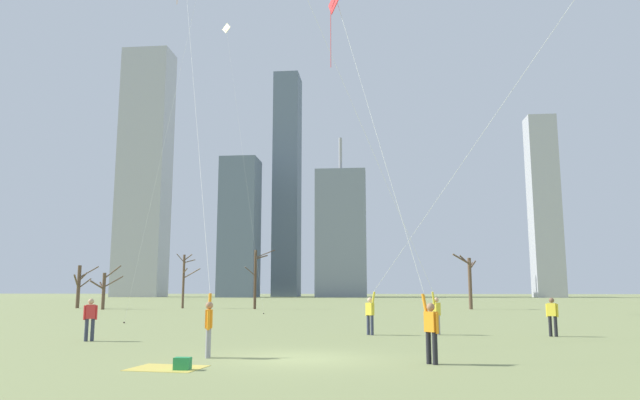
# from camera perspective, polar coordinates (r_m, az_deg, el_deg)

# --- Properties ---
(ground_plane) EXTENTS (400.00, 400.00, 0.00)m
(ground_plane) POSITION_cam_1_polar(r_m,az_deg,el_deg) (17.31, -2.00, -15.41)
(ground_plane) COLOR #848E56
(kite_flyer_foreground_right_orange) EXTENTS (5.72, 12.29, 19.95)m
(kite_flyer_foreground_right_orange) POSITION_cam_1_polar(r_m,az_deg,el_deg) (20.28, -11.69, -1.30)
(kite_flyer_foreground_right_orange) COLOR gray
(kite_flyer_foreground_right_orange) RESTS_ON ground
(kite_flyer_midfield_right_red) EXTENTS (3.27, 3.92, 12.98)m
(kite_flyer_midfield_right_red) POSITION_cam_1_polar(r_m,az_deg,el_deg) (16.94, 8.16, -2.90)
(kite_flyer_midfield_right_red) COLOR black
(kite_flyer_midfield_right_red) RESTS_ON ground
(kite_flyer_midfield_left_blue) EXTENTS (7.51, 4.82, 17.65)m
(kite_flyer_midfield_left_blue) POSITION_cam_1_polar(r_m,az_deg,el_deg) (25.24, 7.62, -1.72)
(kite_flyer_midfield_left_blue) COLOR gray
(kite_flyer_midfield_left_blue) RESTS_ON ground
(kite_flyer_far_back_purple) EXTENTS (11.16, 11.30, 17.29)m
(kite_flyer_far_back_purple) POSITION_cam_1_polar(r_m,az_deg,el_deg) (23.93, 9.68, -4.05)
(kite_flyer_far_back_purple) COLOR #33384C
(kite_flyer_far_back_purple) RESTS_ON ground
(bystander_far_off_by_trees) EXTENTS (0.45, 0.35, 1.62)m
(bystander_far_off_by_trees) POSITION_cam_1_polar(r_m,az_deg,el_deg) (26.78, 22.01, -10.49)
(bystander_far_off_by_trees) COLOR black
(bystander_far_off_by_trees) RESTS_ON ground
(bystander_watching_nearby) EXTENTS (0.45, 0.35, 1.62)m
(bystander_watching_nearby) POSITION_cam_1_polar(r_m,az_deg,el_deg) (24.41, -21.79, -10.73)
(bystander_watching_nearby) COLOR #33384C
(bystander_watching_nearby) RESTS_ON ground
(distant_kite_high_overhead_teal) EXTENTS (4.05, 1.39, 22.58)m
(distant_kite_high_overhead_teal) POSITION_cam_1_polar(r_m,az_deg,el_deg) (40.27, -12.39, 17.86)
(distant_kite_high_overhead_teal) COLOR teal
(distant_kite_high_overhead_teal) RESTS_ON ground
(distant_kite_drifting_left_yellow) EXTENTS (4.57, 1.90, 25.58)m
(distant_kite_drifting_left_yellow) POSITION_cam_1_polar(r_m,az_deg,el_deg) (53.20, -8.94, 14.18)
(distant_kite_drifting_left_yellow) COLOR yellow
(distant_kite_drifting_left_yellow) RESTS_ON ground
(picnic_spot) EXTENTS (1.95, 1.60, 0.31)m
(picnic_spot) POSITION_cam_1_polar(r_m,az_deg,el_deg) (15.48, -14.08, -15.60)
(picnic_spot) COLOR #D8BF4C
(picnic_spot) RESTS_ON ground
(bare_tree_rightmost) EXTENTS (2.57, 1.29, 5.55)m
(bare_tree_rightmost) POSITION_cam_1_polar(r_m,az_deg,el_deg) (61.45, -13.28, -7.58)
(bare_tree_rightmost) COLOR brown
(bare_tree_rightmost) RESTS_ON ground
(bare_tree_far_right_edge) EXTENTS (2.50, 2.18, 4.28)m
(bare_tree_far_right_edge) POSITION_cam_1_polar(r_m,az_deg,el_deg) (60.18, -20.58, -8.19)
(bare_tree_far_right_edge) COLOR brown
(bare_tree_far_right_edge) RESTS_ON ground
(bare_tree_center) EXTENTS (2.52, 1.95, 5.40)m
(bare_tree_center) POSITION_cam_1_polar(r_m,az_deg,el_deg) (58.89, 14.56, -7.61)
(bare_tree_center) COLOR brown
(bare_tree_center) RESTS_ON ground
(bare_tree_left_of_center) EXTENTS (2.76, 1.97, 5.85)m
(bare_tree_left_of_center) POSITION_cam_1_polar(r_m,az_deg,el_deg) (57.96, -6.39, -7.62)
(bare_tree_left_of_center) COLOR #4C3828
(bare_tree_left_of_center) RESTS_ON ground
(bare_tree_right_of_center) EXTENTS (1.97, 2.41, 4.39)m
(bare_tree_right_of_center) POSITION_cam_1_polar(r_m,az_deg,el_deg) (65.26, -22.73, -7.77)
(bare_tree_right_of_center) COLOR brown
(bare_tree_right_of_center) RESTS_ON ground
(skyline_short_annex) EXTENTS (8.60, 8.32, 32.64)m
(skyline_short_annex) POSITION_cam_1_polar(r_m,az_deg,el_deg) (136.98, -7.96, -2.66)
(skyline_short_annex) COLOR slate
(skyline_short_annex) RESTS_ON ground
(skyline_mid_tower_left) EXTENTS (6.41, 8.33, 57.70)m
(skyline_mid_tower_left) POSITION_cam_1_polar(r_m,az_deg,el_deg) (148.90, -3.27, 1.65)
(skyline_mid_tower_left) COLOR slate
(skyline_mid_tower_left) RESTS_ON ground
(skyline_slender_spire) EXTENTS (11.65, 7.74, 61.86)m
(skyline_slender_spire) POSITION_cam_1_polar(r_m,az_deg,el_deg) (149.56, -16.96, 2.79)
(skyline_slender_spire) COLOR #B2B2B7
(skyline_slender_spire) RESTS_ON ground
(skyline_wide_slab) EXTENTS (11.81, 5.08, 37.75)m
(skyline_wide_slab) POSITION_cam_1_polar(r_m,az_deg,el_deg) (134.92, 2.07, -3.23)
(skyline_wide_slab) COLOR gray
(skyline_wide_slab) RESTS_ON ground
(skyline_squat_block) EXTENTS (6.34, 5.53, 41.76)m
(skyline_squat_block) POSITION_cam_1_polar(r_m,az_deg,el_deg) (141.63, 21.30, -0.49)
(skyline_squat_block) COLOR #B2B2B7
(skyline_squat_block) RESTS_ON ground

